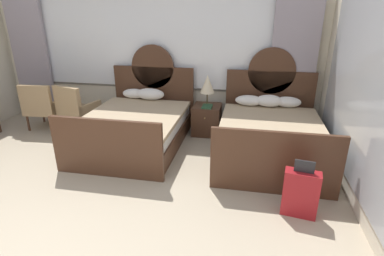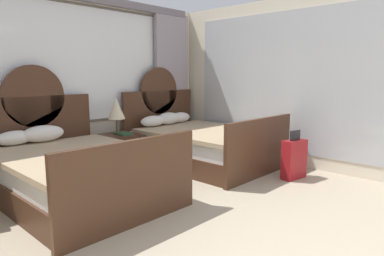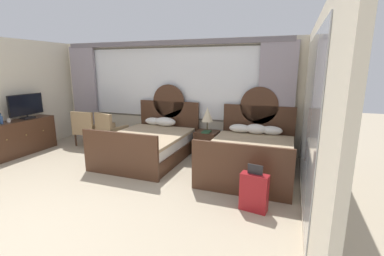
% 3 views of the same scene
% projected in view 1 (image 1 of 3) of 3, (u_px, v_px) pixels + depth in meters
% --- Properties ---
extents(wall_back_window, '(6.48, 0.22, 2.70)m').
position_uv_depth(wall_back_window, '(153.00, 53.00, 5.98)').
color(wall_back_window, beige).
rests_on(wall_back_window, ground_plane).
extents(wall_right_mirror, '(0.08, 4.91, 2.70)m').
position_uv_depth(wall_right_mirror, '(378.00, 100.00, 3.21)').
color(wall_right_mirror, beige).
rests_on(wall_right_mirror, ground_plane).
extents(bed_near_window, '(1.63, 2.25, 1.61)m').
position_uv_depth(bed_near_window, '(137.00, 126.00, 5.30)').
color(bed_near_window, '#472B1C').
rests_on(bed_near_window, ground_plane).
extents(bed_near_mirror, '(1.63, 2.25, 1.61)m').
position_uv_depth(bed_near_mirror, '(270.00, 135.00, 4.91)').
color(bed_near_mirror, '#472B1C').
rests_on(bed_near_mirror, ground_plane).
extents(nightstand_between_beds, '(0.52, 0.54, 0.56)m').
position_uv_depth(nightstand_between_beds, '(207.00, 120.00, 5.78)').
color(nightstand_between_beds, '#472B1C').
rests_on(nightstand_between_beds, ground_plane).
extents(table_lamp_on_nightstand, '(0.27, 0.27, 0.57)m').
position_uv_depth(table_lamp_on_nightstand, '(207.00, 84.00, 5.56)').
color(table_lamp_on_nightstand, brown).
rests_on(table_lamp_on_nightstand, nightstand_between_beds).
extents(book_on_nightstand, '(0.18, 0.26, 0.03)m').
position_uv_depth(book_on_nightstand, '(207.00, 106.00, 5.57)').
color(book_on_nightstand, '#285133').
rests_on(book_on_nightstand, nightstand_between_beds).
extents(armchair_by_window_left, '(0.77, 0.77, 0.92)m').
position_uv_depth(armchair_by_window_left, '(76.00, 108.00, 5.82)').
color(armchair_by_window_left, tan).
rests_on(armchair_by_window_left, ground_plane).
extents(armchair_by_window_centre, '(0.66, 0.66, 0.92)m').
position_uv_depth(armchair_by_window_centre, '(43.00, 105.00, 5.95)').
color(armchair_by_window_centre, tan).
rests_on(armchair_by_window_centre, ground_plane).
extents(suitcase_on_floor, '(0.41, 0.23, 0.70)m').
position_uv_depth(suitcase_on_floor, '(300.00, 193.00, 3.46)').
color(suitcase_on_floor, maroon).
rests_on(suitcase_on_floor, ground_plane).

